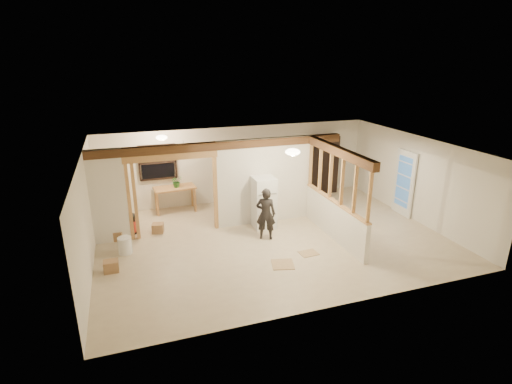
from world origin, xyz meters
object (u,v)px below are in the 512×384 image
object	(u,v)px
refrigerator	(264,202)
woman	(266,214)
work_table	(175,199)
shop_vac	(129,224)
bookshelf	(323,165)

from	to	relation	value
refrigerator	woman	world-z (taller)	refrigerator
refrigerator	work_table	size ratio (longest dim) A/B	1.17
refrigerator	woman	xyz separation A→B (m)	(-0.22, -0.76, -0.02)
shop_vac	bookshelf	world-z (taller)	bookshelf
work_table	bookshelf	world-z (taller)	bookshelf
refrigerator	woman	size ratio (longest dim) A/B	1.03
refrigerator	bookshelf	size ratio (longest dim) A/B	0.72
bookshelf	refrigerator	bearing A→B (deg)	-144.13
work_table	shop_vac	size ratio (longest dim) A/B	2.31
refrigerator	woman	distance (m)	0.79
woman	shop_vac	distance (m)	3.79
refrigerator	bookshelf	xyz separation A→B (m)	(2.99, 2.16, 0.28)
woman	work_table	xyz separation A→B (m)	(-2.01, 2.80, -0.32)
work_table	shop_vac	world-z (taller)	work_table
work_table	shop_vac	distance (m)	1.95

